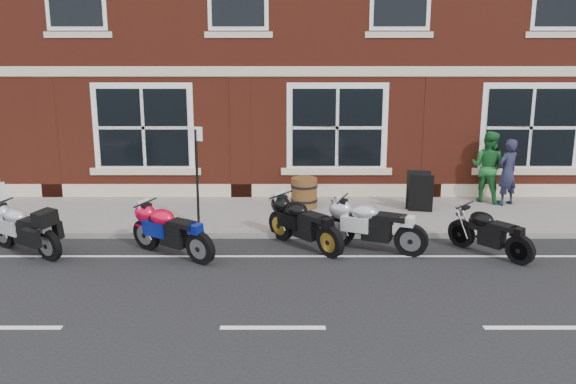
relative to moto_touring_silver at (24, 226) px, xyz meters
name	(u,v)px	position (x,y,z in m)	size (l,w,h in m)	color
ground	(276,260)	(5.08, -0.42, -0.56)	(80.00, 80.00, 0.00)	black
sidewalk	(278,215)	(5.08, 2.58, -0.50)	(30.00, 3.00, 0.12)	slate
kerb	(277,235)	(5.08, 1.00, -0.50)	(30.00, 0.16, 0.12)	slate
moto_touring_silver	(24,226)	(0.00, 0.00, 0.00)	(1.82, 1.25, 1.37)	black
moto_sport_red	(172,229)	(3.00, -0.17, 0.00)	(1.83, 1.35, 0.97)	black
moto_sport_black	(304,222)	(5.65, 0.35, 0.00)	(1.52, 1.71, 0.97)	black
moto_sport_silver	(373,224)	(7.04, 0.16, 0.01)	(2.06, 1.04, 0.99)	black
moto_naked_black	(489,231)	(9.35, -0.10, -0.06)	(1.32, 1.59, 0.88)	black
pedestrian_left	(507,172)	(10.81, 3.33, 0.40)	(0.61, 0.40, 1.68)	#1C1C32
pedestrian_right	(488,167)	(10.42, 3.66, 0.47)	(0.89, 0.69, 1.83)	#1B5F27
a_board_sign	(420,192)	(8.51, 2.74, 0.04)	(0.58, 0.39, 0.96)	black
barrel_planter	(304,193)	(5.72, 3.07, -0.07)	(0.67, 0.67, 0.75)	#563317
parking_sign	(197,169)	(3.28, 1.65, 0.84)	(0.31, 0.10, 2.22)	black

